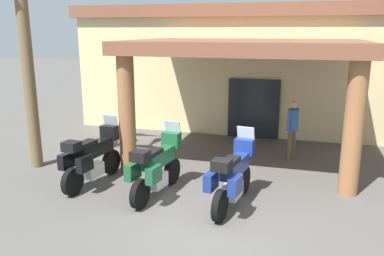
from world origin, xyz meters
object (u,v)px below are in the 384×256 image
Objects in this scene: motorcycle_green at (156,167)px; motorcycle_blue at (233,176)px; motorcycle_black at (92,157)px; motel_building at (263,65)px; pedestrian at (292,125)px.

motorcycle_blue is (1.79, -0.11, 0.00)m from motorcycle_green.
motorcycle_black is 1.80m from motorcycle_green.
motel_building reaches higher than pedestrian.
motorcycle_black is at bearing 93.66° from motorcycle_blue.
motel_building is 8.80m from motorcycle_black.
motorcycle_green is at bearing 81.12° from pedestrian.
motorcycle_black is 1.00× the size of motorcycle_green.
motel_building is 6.41× the size of motorcycle_blue.
motel_building is 8.50m from motorcycle_blue.
pedestrian reaches higher than motorcycle_blue.
motorcycle_black is 3.59m from motorcycle_blue.
motorcycle_green is 1.00× the size of motorcycle_blue.
motel_building is at bearing -43.24° from pedestrian.
motorcycle_blue is at bearing -85.84° from motorcycle_green.
motorcycle_black is 5.80m from pedestrian.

